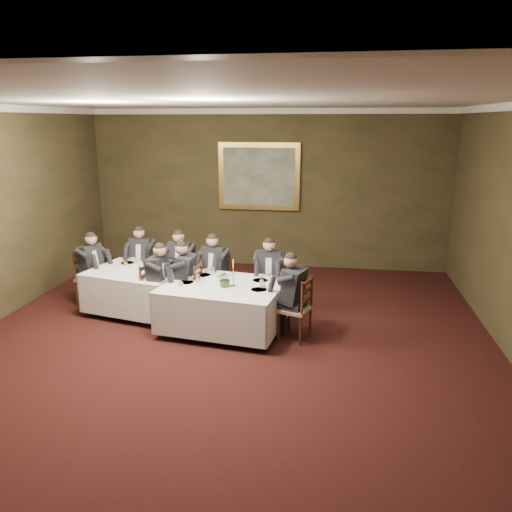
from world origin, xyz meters
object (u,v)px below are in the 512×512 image
(diner_main_endright, at_px, (295,308))
(diner_sec_endleft, at_px, (91,278))
(chair_main_backright, at_px, (269,297))
(candlestick, at_px, (233,276))
(chair_sec_backright, at_px, (183,285))
(chair_sec_endleft, at_px, (92,290))
(chair_sec_backleft, at_px, (144,280))
(centerpiece, at_px, (225,278))
(chair_sec_endright, at_px, (189,304))
(diner_main_backright, at_px, (269,285))
(painting, at_px, (259,177))
(diner_sec_backright, at_px, (182,274))
(diner_main_backleft, at_px, (216,279))
(diner_main_endleft, at_px, (157,293))
(diner_sec_endright, at_px, (188,291))
(chair_main_endright, at_px, (295,322))
(diner_sec_backleft, at_px, (143,269))
(table_main, at_px, (223,304))
(chair_main_backleft, at_px, (216,291))
(chair_main_endleft, at_px, (157,306))
(table_second, at_px, (138,287))

(diner_main_endright, height_order, diner_sec_endleft, same)
(chair_main_backright, height_order, candlestick, candlestick)
(chair_sec_backright, xyz_separation_m, chair_sec_endleft, (-1.57, -0.48, 0.00))
(chair_sec_backleft, relative_size, centerpiece, 3.48)
(chair_sec_endright, relative_size, chair_sec_endleft, 1.00)
(candlestick, bearing_deg, chair_sec_endleft, 164.43)
(diner_main_backright, xyz_separation_m, painting, (-0.62, 2.90, 1.53))
(candlestick, height_order, painting, painting)
(diner_sec_backright, distance_m, centerpiece, 1.76)
(diner_main_backleft, distance_m, diner_main_endleft, 1.15)
(diner_sec_endright, height_order, painting, painting)
(chair_main_endright, distance_m, centerpiece, 1.26)
(chair_sec_endleft, relative_size, candlestick, 2.27)
(diner_sec_backleft, xyz_separation_m, centerpiece, (1.94, -1.49, 0.40))
(chair_sec_backleft, bearing_deg, diner_main_endright, 156.16)
(diner_sec_backright, distance_m, candlestick, 1.80)
(diner_main_backleft, distance_m, chair_sec_backleft, 1.59)
(diner_main_endleft, xyz_separation_m, chair_sec_endright, (0.48, 0.16, -0.23))
(diner_main_endleft, xyz_separation_m, diner_sec_endright, (0.47, 0.16, 0.00))
(diner_main_endright, bearing_deg, diner_sec_endright, 94.02)
(table_main, relative_size, chair_main_backleft, 2.02)
(diner_sec_backright, height_order, painting, painting)
(chair_main_endleft, xyz_separation_m, diner_main_endleft, (0.01, -0.00, 0.23))
(diner_sec_endleft, distance_m, candlestick, 2.91)
(diner_sec_backleft, distance_m, chair_sec_backright, 0.88)
(table_second, bearing_deg, chair_main_backright, 8.38)
(chair_main_endright, height_order, diner_main_endright, diner_main_endright)
(chair_sec_endleft, bearing_deg, chair_main_backleft, 114.12)
(chair_sec_backright, xyz_separation_m, diner_sec_endright, (0.38, -0.92, 0.23))
(table_second, relative_size, diner_sec_backright, 1.35)
(chair_main_endright, xyz_separation_m, candlestick, (-0.98, 0.14, 0.64))
(chair_main_endleft, relative_size, diner_sec_backright, 0.74)
(chair_main_endleft, relative_size, chair_sec_endleft, 1.00)
(chair_sec_backleft, distance_m, diner_sec_backleft, 0.23)
(diner_sec_backleft, bearing_deg, table_second, 109.09)
(diner_sec_backleft, bearing_deg, diner_sec_endright, 141.65)
(diner_main_backleft, height_order, candlestick, diner_main_backleft)
(diner_sec_backright, height_order, centerpiece, diner_sec_backright)
(diner_main_endleft, relative_size, diner_sec_backleft, 1.00)
(chair_sec_backright, height_order, diner_sec_backright, diner_sec_backright)
(chair_main_backleft, distance_m, diner_sec_endleft, 2.28)
(centerpiece, bearing_deg, table_second, 159.95)
(painting, bearing_deg, chair_main_backleft, -97.36)
(diner_main_backright, relative_size, diner_sec_endleft, 1.00)
(chair_main_endright, distance_m, diner_sec_endright, 1.91)
(diner_main_endleft, distance_m, diner_sec_backleft, 1.45)
(diner_main_backleft, xyz_separation_m, chair_sec_endright, (-0.30, -0.68, -0.23))
(table_second, relative_size, chair_sec_endright, 1.81)
(chair_main_endright, distance_m, diner_sec_endleft, 3.88)
(diner_main_backleft, xyz_separation_m, chair_main_endright, (1.52, -1.16, -0.23))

